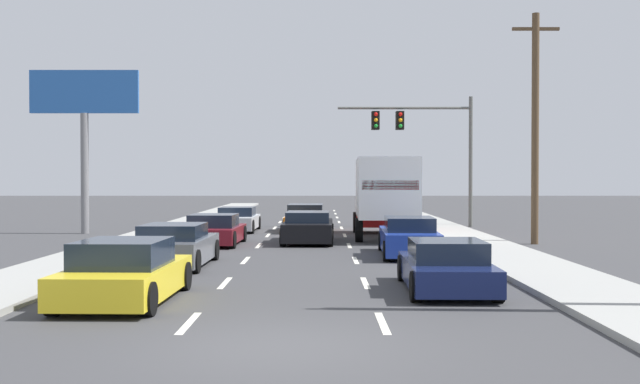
# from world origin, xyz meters

# --- Properties ---
(ground_plane) EXTENTS (140.00, 140.00, 0.00)m
(ground_plane) POSITION_xyz_m (0.00, 25.00, 0.00)
(ground_plane) COLOR #3D3D3F
(sidewalk_right) EXTENTS (2.57, 80.00, 0.14)m
(sidewalk_right) POSITION_xyz_m (6.54, 20.00, 0.07)
(sidewalk_right) COLOR #9E9E99
(sidewalk_right) RESTS_ON ground_plane
(sidewalk_left) EXTENTS (2.57, 80.00, 0.14)m
(sidewalk_left) POSITION_xyz_m (-6.54, 20.00, 0.07)
(sidewalk_left) COLOR #9E9E99
(sidewalk_left) RESTS_ON ground_plane
(lane_markings) EXTENTS (3.54, 57.00, 0.01)m
(lane_markings) POSITION_xyz_m (0.00, 19.34, 0.00)
(lane_markings) COLOR silver
(lane_markings) RESTS_ON ground_plane
(car_silver) EXTENTS (1.97, 4.21, 1.16)m
(car_silver) POSITION_xyz_m (-3.34, 24.42, 0.53)
(car_silver) COLOR #B7BABF
(car_silver) RESTS_ON ground_plane
(car_maroon) EXTENTS (2.10, 4.07, 1.18)m
(car_maroon) POSITION_xyz_m (-3.40, 17.11, 0.54)
(car_maroon) COLOR maroon
(car_maroon) RESTS_ON ground_plane
(car_gray) EXTENTS (2.02, 4.36, 1.24)m
(car_gray) POSITION_xyz_m (-3.56, 10.25, 0.58)
(car_gray) COLOR slate
(car_gray) RESTS_ON ground_plane
(car_yellow) EXTENTS (2.09, 4.38, 1.29)m
(car_yellow) POSITION_xyz_m (-3.40, 4.07, 0.59)
(car_yellow) COLOR yellow
(car_yellow) RESTS_ON ground_plane
(car_orange) EXTENTS (2.04, 4.55, 1.29)m
(car_orange) POSITION_xyz_m (-0.08, 24.57, 0.59)
(car_orange) COLOR orange
(car_orange) RESTS_ON ground_plane
(car_black) EXTENTS (2.07, 4.66, 1.23)m
(car_black) POSITION_xyz_m (0.14, 18.20, 0.58)
(car_black) COLOR black
(car_black) RESTS_ON ground_plane
(box_truck) EXTENTS (2.73, 7.91, 3.35)m
(box_truck) POSITION_xyz_m (3.35, 20.58, 1.93)
(box_truck) COLOR white
(box_truck) RESTS_ON ground_plane
(car_blue) EXTENTS (1.98, 4.66, 1.28)m
(car_blue) POSITION_xyz_m (3.50, 13.19, 0.59)
(car_blue) COLOR #1E389E
(car_blue) RESTS_ON ground_plane
(car_navy) EXTENTS (1.99, 4.32, 1.16)m
(car_navy) POSITION_xyz_m (3.45, 5.58, 0.53)
(car_navy) COLOR #141E4C
(car_navy) RESTS_ON ground_plane
(traffic_signal_mast) EXTENTS (7.00, 0.69, 6.76)m
(traffic_signal_mast) POSITION_xyz_m (5.57, 27.62, 4.96)
(traffic_signal_mast) COLOR #595B56
(traffic_signal_mast) RESTS_ON ground_plane
(utility_pole_mid) EXTENTS (1.80, 0.28, 8.85)m
(utility_pole_mid) POSITION_xyz_m (8.86, 17.51, 4.56)
(utility_pole_mid) COLOR brown
(utility_pole_mid) RESTS_ON ground_plane
(roadside_billboard) EXTENTS (4.94, 0.36, 7.45)m
(roadside_billboard) POSITION_xyz_m (-10.14, 22.94, 5.47)
(roadside_billboard) COLOR slate
(roadside_billboard) RESTS_ON ground_plane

